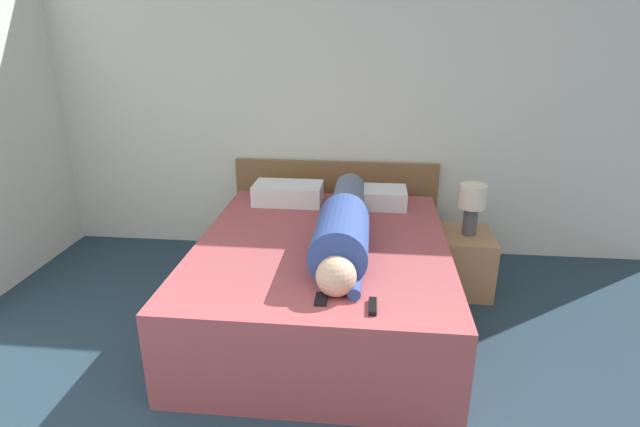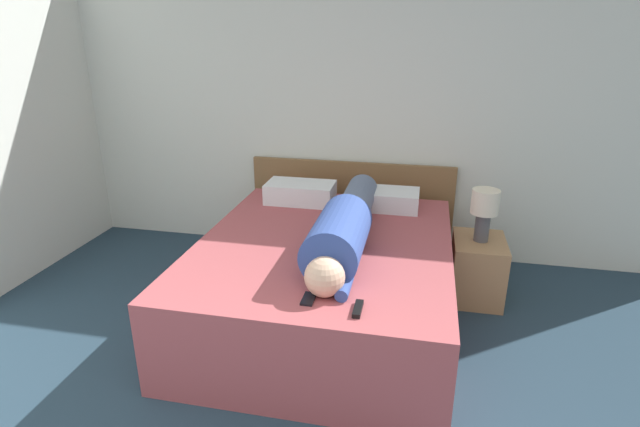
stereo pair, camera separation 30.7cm
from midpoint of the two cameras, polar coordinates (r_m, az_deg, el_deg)
The scene contains 10 objects.
wall_back at distance 4.30m, azimuth 4.94°, elevation 12.29°, with size 5.94×0.06×2.60m.
bed at distance 3.43m, azimuth 3.12°, elevation -7.66°, with size 1.65×2.01×0.58m.
headboard at distance 4.43m, azimuth 5.53°, elevation 0.69°, with size 1.77×0.04×0.82m.
nightstand at distance 3.94m, azimuth 19.68°, elevation -6.03°, with size 0.37×0.48×0.46m.
table_lamp at distance 3.76m, azimuth 20.54°, elevation 0.52°, with size 0.19×0.19×0.38m.
person_lying at distance 3.16m, azimuth 5.59°, elevation -1.64°, with size 0.33×1.63×0.33m.
pillow_near_headboard at distance 4.01m, azimuth -0.06°, elevation 2.38°, with size 0.54×0.31×0.16m.
pillow_second at distance 3.94m, azimuth 9.70°, elevation 1.59°, with size 0.51×0.31×0.14m.
tv_remote at distance 2.55m, azimuth 7.88°, elevation -10.84°, with size 0.04×0.15×0.02m.
cell_phone at distance 2.62m, azimuth 2.09°, elevation -9.81°, with size 0.06×0.13×0.01m.
Camera 2 is at (0.68, -0.70, 1.91)m, focal length 28.00 mm.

